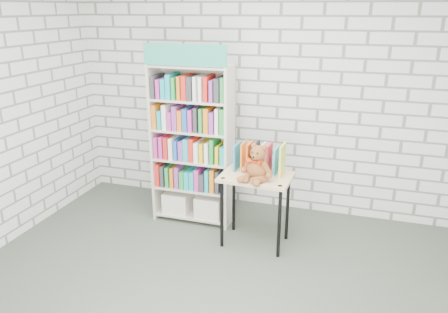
% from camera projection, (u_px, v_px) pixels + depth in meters
% --- Properties ---
extents(ground, '(4.50, 4.50, 0.00)m').
position_uv_depth(ground, '(201.00, 296.00, 3.76)').
color(ground, '#41493D').
rests_on(ground, ground).
extents(room_shell, '(4.52, 4.02, 2.81)m').
position_uv_depth(room_shell, '(196.00, 90.00, 3.18)').
color(room_shell, silver).
rests_on(room_shell, ground).
extents(bookshelf, '(0.90, 0.35, 2.01)m').
position_uv_depth(bookshelf, '(193.00, 144.00, 4.85)').
color(bookshelf, beige).
rests_on(bookshelf, ground).
extents(display_table, '(0.72, 0.52, 0.76)m').
position_uv_depth(display_table, '(256.00, 185.00, 4.41)').
color(display_table, '#E0BF86').
rests_on(display_table, ground).
extents(table_books, '(0.50, 0.24, 0.29)m').
position_uv_depth(table_books, '(259.00, 158.00, 4.43)').
color(table_books, teal).
rests_on(table_books, display_table).
extents(teddy_bear, '(0.33, 0.32, 0.36)m').
position_uv_depth(teddy_bear, '(257.00, 166.00, 4.22)').
color(teddy_bear, brown).
rests_on(teddy_bear, display_table).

